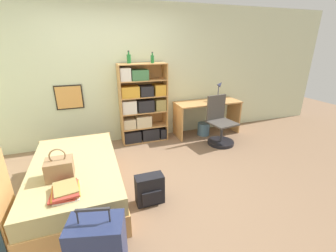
{
  "coord_description": "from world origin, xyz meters",
  "views": [
    {
      "loc": [
        -0.44,
        -2.71,
        1.9
      ],
      "look_at": [
        0.59,
        0.18,
        0.75
      ],
      "focal_mm": 24.0,
      "sensor_mm": 36.0,
      "label": 1
    }
  ],
  "objects": [
    {
      "name": "ground_plane",
      "position": [
        0.0,
        0.0,
        0.0
      ],
      "size": [
        14.0,
        14.0,
        0.0
      ],
      "primitive_type": "plane",
      "color": "#84664C"
    },
    {
      "name": "wall_back",
      "position": [
        -0.0,
        1.67,
        1.3
      ],
      "size": [
        10.0,
        0.09,
        2.6
      ],
      "color": "beige",
      "rests_on": "ground_plane"
    },
    {
      "name": "bed",
      "position": [
        -0.73,
        0.02,
        0.24
      ],
      "size": [
        1.06,
        1.82,
        0.48
      ],
      "color": "tan",
      "rests_on": "ground_plane"
    },
    {
      "name": "handbag",
      "position": [
        -0.85,
        -0.27,
        0.59
      ],
      "size": [
        0.29,
        0.23,
        0.35
      ],
      "color": "#93704C",
      "rests_on": "bed"
    },
    {
      "name": "book_stack_on_bed",
      "position": [
        -0.78,
        -0.61,
        0.51
      ],
      "size": [
        0.29,
        0.38,
        0.08
      ],
      "color": "silver",
      "rests_on": "bed"
    },
    {
      "name": "suitcase",
      "position": [
        -0.52,
        -1.24,
        0.3
      ],
      "size": [
        0.49,
        0.37,
        0.73
      ],
      "color": "navy",
      "rests_on": "ground_plane"
    },
    {
      "name": "bookcase",
      "position": [
        0.49,
        1.45,
        0.71
      ],
      "size": [
        0.91,
        0.34,
        1.54
      ],
      "color": "tan",
      "rests_on": "ground_plane"
    },
    {
      "name": "bottle_green",
      "position": [
        0.3,
        1.49,
        1.62
      ],
      "size": [
        0.07,
        0.07,
        0.22
      ],
      "color": "#1E6B2D",
      "rests_on": "bookcase"
    },
    {
      "name": "bottle_brown",
      "position": [
        0.72,
        1.42,
        1.61
      ],
      "size": [
        0.06,
        0.06,
        0.2
      ],
      "color": "#1E6B2D",
      "rests_on": "bookcase"
    },
    {
      "name": "desk",
      "position": [
        1.9,
        1.36,
        0.52
      ],
      "size": [
        1.39,
        0.53,
        0.72
      ],
      "color": "tan",
      "rests_on": "ground_plane"
    },
    {
      "name": "desk_lamp",
      "position": [
        2.18,
        1.39,
        1.0
      ],
      "size": [
        0.16,
        0.11,
        0.42
      ],
      "color": "navy",
      "rests_on": "desk"
    },
    {
      "name": "desk_chair",
      "position": [
        1.9,
        0.82,
        0.29
      ],
      "size": [
        0.53,
        0.53,
        0.94
      ],
      "color": "black",
      "rests_on": "ground_plane"
    },
    {
      "name": "backpack",
      "position": [
        0.12,
        -0.44,
        0.19
      ],
      "size": [
        0.35,
        0.2,
        0.38
      ],
      "color": "black",
      "rests_on": "ground_plane"
    },
    {
      "name": "waste_bin",
      "position": [
        1.8,
        1.3,
        0.13
      ],
      "size": [
        0.26,
        0.26,
        0.26
      ],
      "color": "slate",
      "rests_on": "ground_plane"
    }
  ]
}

